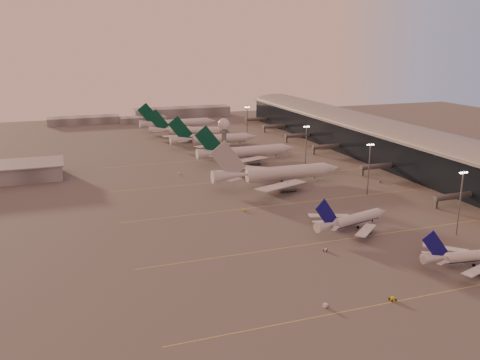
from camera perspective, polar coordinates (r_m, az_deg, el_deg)
name	(u,v)px	position (r m, az deg, el deg)	size (l,w,h in m)	color
ground	(318,256)	(175.66, 8.75, -8.42)	(700.00, 700.00, 0.00)	#514F4E
taxiway_markings	(319,200)	(235.22, 8.84, -2.18)	(180.00, 185.25, 0.02)	#D2CD4A
terminal	(393,144)	(317.84, 16.78, 3.91)	(57.00, 362.00, 23.04)	black
radar_tower	(224,134)	(278.11, -1.81, 5.18)	(6.40, 6.40, 31.10)	#5A5C62
mast_a	(460,200)	(203.68, 23.49, -2.06)	(3.60, 0.56, 25.00)	#5A5C62
mast_b	(369,167)	(243.31, 14.29, 1.47)	(3.60, 0.56, 25.00)	#5A5C62
mast_c	(306,145)	(287.16, 7.42, 3.92)	(3.60, 0.56, 25.00)	#5A5C62
mast_d	(247,122)	(367.71, 0.81, 6.57)	(3.60, 0.56, 25.00)	#5A5C62
distant_horizon	(154,115)	(477.53, -9.63, 7.22)	(165.00, 37.50, 9.00)	slate
narrowbody_near	(469,258)	(181.30, 24.28, -7.98)	(33.66, 26.70, 13.20)	silver
narrowbody_mid	(352,221)	(201.13, 12.52, -4.55)	(37.37, 29.45, 14.88)	silver
widebody_white	(278,176)	(256.18, 4.31, 0.41)	(69.41, 55.61, 24.42)	silver
greentail_a	(247,154)	(306.45, 0.82, 2.93)	(63.68, 51.42, 23.13)	silver
greentail_b	(214,141)	(347.47, -2.89, 4.39)	(61.36, 49.50, 22.28)	silver
greentail_c	(189,133)	(381.63, -5.76, 5.31)	(57.37, 45.63, 21.51)	silver
greentail_d	(179,125)	(416.01, -6.88, 6.16)	(63.64, 51.41, 23.12)	silver
gsv_truck_a	(327,303)	(144.52, 9.70, -13.48)	(6.04, 3.44, 2.31)	silver
gsv_tug_near	(393,299)	(152.08, 16.76, -12.68)	(2.25, 3.66, 1.03)	gold
gsv_tug_mid	(325,250)	(179.49, 9.56, -7.76)	(3.45, 3.29, 0.86)	silver
gsv_truck_b	(375,212)	(220.35, 14.96, -3.44)	(5.92, 2.98, 2.28)	silver
gsv_truck_c	(245,209)	(216.69, 0.51, -3.27)	(4.48, 4.77, 1.95)	gold
gsv_catering_b	(381,178)	(269.55, 15.50, 0.16)	(5.50, 4.09, 4.13)	#545659
gsv_tug_far	(264,179)	(265.83, 2.72, 0.16)	(3.18, 3.85, 0.95)	silver
gsv_truck_d	(179,172)	(278.08, -6.89, 0.89)	(2.29, 5.53, 2.19)	silver
gsv_tug_hangar	(273,153)	(325.68, 3.70, 3.01)	(3.89, 2.87, 1.00)	gold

